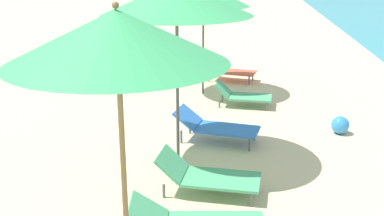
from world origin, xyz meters
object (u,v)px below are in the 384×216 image
(beach_ball, at_px, (340,125))
(umbrella_second, at_px, (117,37))
(lounger_third_shoreside, at_px, (215,126))
(lounger_third_inland, at_px, (206,175))
(lounger_farthest_inland, at_px, (242,95))
(lounger_farthest_shoreside, at_px, (230,70))

(beach_ball, bearing_deg, umbrella_second, -121.01)
(lounger_third_shoreside, relative_size, beach_ball, 4.67)
(lounger_third_inland, height_order, lounger_farthest_inland, lounger_third_inland)
(umbrella_second, bearing_deg, lounger_third_inland, 75.54)
(lounger_third_shoreside, height_order, beach_ball, lounger_third_shoreside)
(lounger_third_inland, relative_size, lounger_farthest_inland, 1.14)
(lounger_third_shoreside, xyz_separation_m, beach_ball, (2.31, 0.65, -0.13))
(umbrella_second, distance_m, lounger_third_inland, 3.24)
(umbrella_second, height_order, lounger_third_shoreside, umbrella_second)
(lounger_third_inland, bearing_deg, lounger_farthest_shoreside, 93.82)
(umbrella_second, relative_size, lounger_farthest_inland, 2.20)
(beach_ball, bearing_deg, lounger_third_shoreside, -164.23)
(lounger_third_inland, relative_size, beach_ball, 4.37)
(lounger_farthest_shoreside, relative_size, lounger_farthest_inland, 1.09)
(lounger_farthest_shoreside, xyz_separation_m, beach_ball, (2.20, -3.73, -0.12))
(lounger_farthest_shoreside, height_order, beach_ball, lounger_farthest_shoreside)
(umbrella_second, height_order, lounger_farthest_shoreside, umbrella_second)
(lounger_third_shoreside, distance_m, lounger_farthest_shoreside, 4.38)
(lounger_third_shoreside, height_order, lounger_farthest_inland, lounger_third_shoreside)
(lounger_farthest_shoreside, distance_m, lounger_farthest_inland, 2.23)
(lounger_farthest_shoreside, height_order, lounger_farthest_inland, lounger_farthest_shoreside)
(lounger_third_shoreside, distance_m, lounger_farthest_inland, 2.22)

